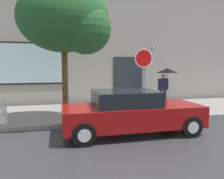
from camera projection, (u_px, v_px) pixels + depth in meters
The scene contains 8 objects.
ground_plane at pixel (116, 134), 6.96m from camera, with size 60.00×60.00×0.00m, color #333338.
sidewalk at pixel (99, 112), 9.85m from camera, with size 20.00×4.00×0.15m, color gray.
building_facade at pixel (90, 40), 11.88m from camera, with size 20.00×0.67×7.00m.
parked_car at pixel (131, 112), 6.95m from camera, with size 4.29×1.82×1.36m.
fire_hydrant at pixel (3, 112), 7.58m from camera, with size 0.30×0.44×0.78m.
pedestrian_with_umbrella at pixel (166, 75), 10.90m from camera, with size 1.09×1.09×1.84m.
street_tree at pixel (68, 20), 7.71m from camera, with size 3.19×2.71×4.83m.
stop_sign at pixel (143, 68), 8.87m from camera, with size 0.76×0.10×2.65m.
Camera 1 is at (-1.72, -6.54, 2.14)m, focal length 35.60 mm.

